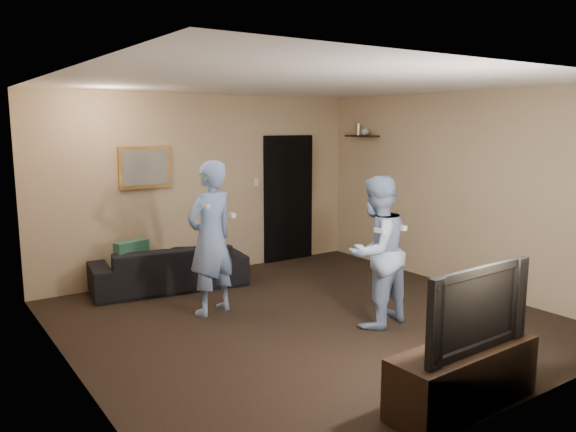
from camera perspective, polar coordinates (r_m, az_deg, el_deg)
ground at (r=6.42m, az=1.93°, el=-10.50°), size 5.00×5.00×0.00m
ceiling at (r=6.05m, az=2.07°, el=13.32°), size 5.00×5.00×0.04m
wall_back at (r=8.23m, az=-8.43°, el=3.12°), size 5.00×0.04×2.60m
wall_front at (r=4.39m, az=21.84°, el=-2.90°), size 5.00×0.04×2.60m
wall_left at (r=5.05m, az=-21.45°, el=-1.34°), size 0.04×5.00×2.60m
wall_right at (r=7.84m, az=16.86°, el=2.51°), size 0.04×5.00×2.60m
sofa at (r=7.69m, az=-12.00°, el=-5.06°), size 2.11×1.08×0.59m
throw_pillow at (r=7.47m, az=-15.57°, el=-4.15°), size 0.47×0.26×0.45m
painting_frame at (r=7.83m, az=-14.34°, el=4.81°), size 0.72×0.05×0.57m
painting_canvas at (r=7.80m, az=-14.27°, el=4.80°), size 0.62×0.01×0.47m
doorway at (r=8.97m, az=0.04°, el=1.80°), size 0.90×0.06×2.00m
light_switch at (r=8.62m, az=-3.27°, el=3.48°), size 0.08×0.02×0.12m
wall_shelf at (r=8.95m, az=7.52°, el=8.06°), size 0.20×0.60×0.03m
shelf_vase at (r=8.90m, az=7.84°, el=8.58°), size 0.17×0.17×0.14m
shelf_figurine at (r=9.01m, az=7.17°, el=8.74°), size 0.06×0.06×0.18m
tv_console at (r=4.71m, az=17.34°, el=-15.31°), size 1.36×0.47×0.48m
television at (r=4.50m, az=17.69°, el=-8.71°), size 1.14×0.18×0.66m
wii_player_left at (r=6.47m, az=-7.85°, el=-2.25°), size 0.74×0.59×1.78m
wii_player_right at (r=6.12m, az=8.93°, el=-3.60°), size 0.89×0.74×1.64m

